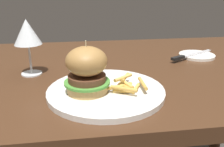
# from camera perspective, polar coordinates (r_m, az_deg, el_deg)

# --- Properties ---
(dining_table) EXTENTS (1.50, 0.80, 0.74)m
(dining_table) POSITION_cam_1_polar(r_m,az_deg,el_deg) (0.87, -1.81, -3.78)
(dining_table) COLOR #472B19
(dining_table) RESTS_ON ground
(main_plate) EXTENTS (0.30, 0.30, 0.01)m
(main_plate) POSITION_cam_1_polar(r_m,az_deg,el_deg) (0.64, -1.39, -4.10)
(main_plate) COLOR white
(main_plate) RESTS_ON dining_table
(burger_sandwich) EXTENTS (0.11, 0.11, 0.13)m
(burger_sandwich) POSITION_cam_1_polar(r_m,az_deg,el_deg) (0.61, -5.80, 0.86)
(burger_sandwich) COLOR tan
(burger_sandwich) RESTS_ON main_plate
(fries_pile) EXTENTS (0.12, 0.11, 0.03)m
(fries_pile) POSITION_cam_1_polar(r_m,az_deg,el_deg) (0.63, 3.24, -2.66)
(fries_pile) COLOR #EABC5B
(fries_pile) RESTS_ON main_plate
(wine_glass) EXTENTS (0.08, 0.08, 0.17)m
(wine_glass) POSITION_cam_1_polar(r_m,az_deg,el_deg) (0.79, -18.83, 8.67)
(wine_glass) COLOR silver
(wine_glass) RESTS_ON dining_table
(bread_plate) EXTENTS (0.13, 0.13, 0.01)m
(bread_plate) POSITION_cam_1_polar(r_m,az_deg,el_deg) (1.02, 18.81, 3.94)
(bread_plate) COLOR white
(bread_plate) RESTS_ON dining_table
(table_knife) EXTENTS (0.20, 0.12, 0.01)m
(table_knife) POSITION_cam_1_polar(r_m,az_deg,el_deg) (0.97, 17.11, 3.97)
(table_knife) COLOR silver
(table_knife) RESTS_ON bread_plate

